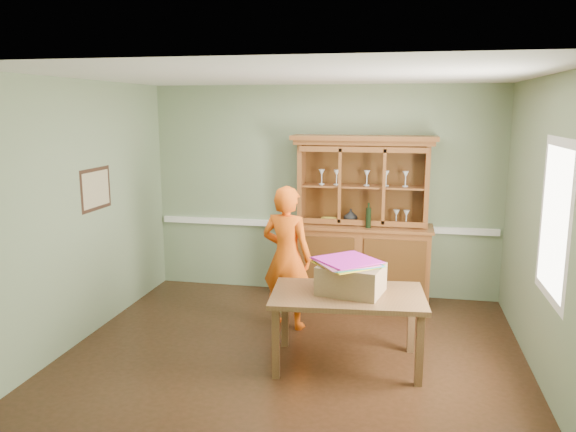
% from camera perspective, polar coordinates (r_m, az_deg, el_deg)
% --- Properties ---
extents(floor, '(4.50, 4.50, 0.00)m').
position_cam_1_polar(floor, '(5.77, 0.59, -13.76)').
color(floor, '#3F2214').
rests_on(floor, ground).
extents(ceiling, '(4.50, 4.50, 0.00)m').
position_cam_1_polar(ceiling, '(5.25, 0.65, 14.10)').
color(ceiling, white).
rests_on(ceiling, wall_back).
extents(wall_back, '(4.50, 0.00, 4.50)m').
position_cam_1_polar(wall_back, '(7.29, 3.60, 2.55)').
color(wall_back, gray).
rests_on(wall_back, floor).
extents(wall_left, '(0.00, 4.00, 4.00)m').
position_cam_1_polar(wall_left, '(6.18, -20.34, 0.36)').
color(wall_left, gray).
rests_on(wall_left, floor).
extents(wall_right, '(0.00, 4.00, 4.00)m').
position_cam_1_polar(wall_right, '(5.41, 24.75, -1.40)').
color(wall_right, gray).
rests_on(wall_right, floor).
extents(wall_front, '(4.50, 0.00, 4.50)m').
position_cam_1_polar(wall_front, '(3.47, -5.71, -6.91)').
color(wall_front, gray).
rests_on(wall_front, floor).
extents(chair_rail, '(4.41, 0.05, 0.08)m').
position_cam_1_polar(chair_rail, '(7.35, 3.53, -0.95)').
color(chair_rail, white).
rests_on(chair_rail, wall_back).
extents(framed_map, '(0.03, 0.60, 0.46)m').
position_cam_1_polar(framed_map, '(6.39, -18.89, 2.60)').
color(framed_map, '#341E15').
rests_on(framed_map, wall_left).
extents(window_panel, '(0.03, 0.96, 1.36)m').
position_cam_1_polar(window_panel, '(5.09, 25.40, -0.44)').
color(window_panel, white).
rests_on(window_panel, wall_right).
extents(china_hutch, '(1.77, 0.58, 2.08)m').
position_cam_1_polar(china_hutch, '(7.13, 7.42, -2.78)').
color(china_hutch, brown).
rests_on(china_hutch, floor).
extents(dining_table, '(1.49, 0.97, 0.71)m').
position_cam_1_polar(dining_table, '(5.34, 6.08, -8.66)').
color(dining_table, brown).
rests_on(dining_table, floor).
extents(cardboard_box, '(0.65, 0.56, 0.27)m').
position_cam_1_polar(cardboard_box, '(5.30, 6.42, -6.35)').
color(cardboard_box, olive).
rests_on(cardboard_box, dining_table).
extents(kite_stack, '(0.69, 0.69, 0.05)m').
position_cam_1_polar(kite_stack, '(5.25, 6.03, -4.67)').
color(kite_stack, yellow).
rests_on(kite_stack, cardboard_box).
extents(person, '(0.66, 0.51, 1.59)m').
position_cam_1_polar(person, '(6.18, -0.13, -4.22)').
color(person, '#F55A0F').
rests_on(person, floor).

